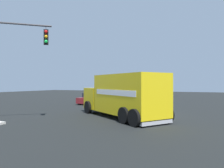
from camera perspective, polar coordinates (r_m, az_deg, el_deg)
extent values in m
plane|color=black|center=(16.63, 10.18, -8.24)|extent=(100.00, 100.00, 0.00)
cube|color=yellow|center=(14.59, 4.46, -2.70)|extent=(6.09, 5.26, 2.70)
cube|color=yellow|center=(18.01, -2.86, -3.76)|extent=(2.93, 3.06, 1.70)
cube|color=black|center=(18.75, -4.08, -2.57)|extent=(1.22, 1.70, 0.88)
cube|color=#B2B2B7|center=(12.61, 11.87, -10.03)|extent=(1.48, 2.00, 0.21)
cube|color=white|center=(13.92, 0.39, -2.28)|extent=(3.97, 2.78, 0.36)
cube|color=white|center=(15.32, 8.17, -2.06)|extent=(3.97, 2.78, 0.36)
cylinder|color=black|center=(17.49, -6.40, -6.18)|extent=(0.98, 0.80, 1.00)
cylinder|color=black|center=(18.64, 0.60, -5.79)|extent=(0.98, 0.80, 1.00)
cylinder|color=black|center=(12.96, 3.22, -8.37)|extent=(0.98, 0.80, 1.00)
cylinder|color=black|center=(14.48, 11.46, -7.48)|extent=(0.98, 0.80, 1.00)
cylinder|color=black|center=(12.11, 6.03, -8.97)|extent=(0.98, 0.80, 1.00)
cylinder|color=black|center=(13.73, 14.44, -7.90)|extent=(0.98, 0.80, 1.00)
cylinder|color=#38383D|center=(14.92, -22.80, 14.51)|extent=(2.73, 2.41, 0.12)
cylinder|color=#38383D|center=(14.81, -17.20, 14.12)|extent=(0.03, 0.03, 0.25)
cube|color=black|center=(14.68, -17.20, 11.85)|extent=(0.42, 0.42, 0.95)
sphere|color=red|center=(14.57, -17.21, 13.21)|extent=(0.20, 0.20, 0.20)
sphere|color=#EFA314|center=(14.50, -17.20, 12.01)|extent=(0.20, 0.20, 0.20)
sphere|color=#19CC4C|center=(14.44, -17.20, 10.81)|extent=(0.20, 0.20, 0.20)
cube|color=maroon|center=(25.80, -5.27, -4.19)|extent=(1.85, 4.32, 0.65)
cube|color=black|center=(25.89, -5.10, -2.90)|extent=(1.61, 2.42, 0.50)
cylinder|color=black|center=(24.13, -5.08, -4.90)|extent=(0.21, 0.62, 0.62)
cylinder|color=black|center=(25.10, -8.73, -4.71)|extent=(0.21, 0.62, 0.62)
cylinder|color=black|center=(26.61, -2.00, -4.43)|extent=(0.21, 0.62, 0.62)
cylinder|color=black|center=(27.50, -5.43, -4.29)|extent=(0.21, 0.62, 0.62)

